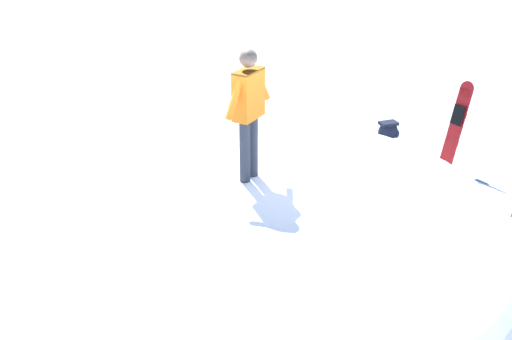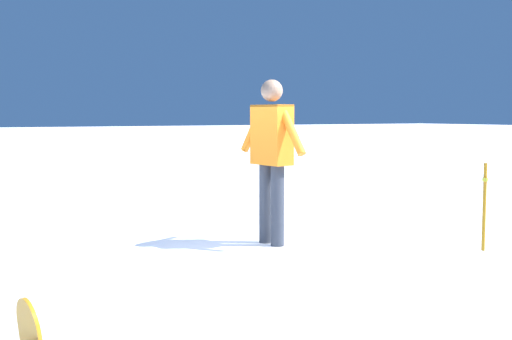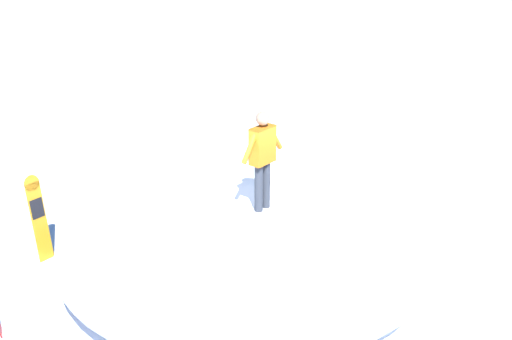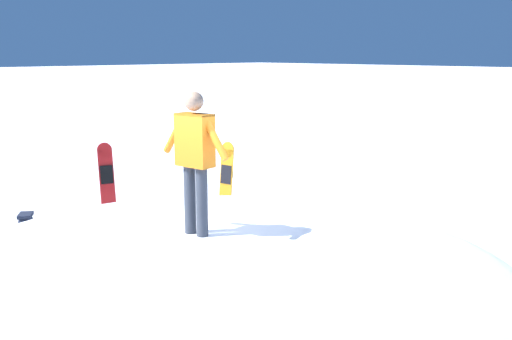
{
  "view_description": "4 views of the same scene",
  "coord_description": "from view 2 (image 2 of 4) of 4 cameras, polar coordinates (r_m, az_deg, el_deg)",
  "views": [
    {
      "loc": [
        -3.7,
        5.72,
        4.5
      ],
      "look_at": [
        0.11,
        0.5,
        1.48
      ],
      "focal_mm": 42.0,
      "sensor_mm": 36.0,
      "label": 1
    },
    {
      "loc": [
        -2.83,
        -5.63,
        2.42
      ],
      "look_at": [
        0.79,
        0.71,
        1.78
      ],
      "focal_mm": 44.46,
      "sensor_mm": 36.0,
      "label": 2
    },
    {
      "loc": [
        7.37,
        -6.81,
        5.65
      ],
      "look_at": [
        0.36,
        0.08,
        1.69
      ],
      "focal_mm": 43.82,
      "sensor_mm": 36.0,
      "label": 3
    },
    {
      "loc": [
        4.91,
        5.43,
        3.24
      ],
      "look_at": [
        -0.06,
        0.39,
        1.82
      ],
      "focal_mm": 41.6,
      "sensor_mm": 36.0,
      "label": 4
    }
  ],
  "objects": [
    {
      "name": "snow_mound",
      "position": [
        6.83,
        -1.2,
        -11.07
      ],
      "size": [
        9.26,
        9.6,
        1.06
      ],
      "primitive_type": "ellipsoid",
      "rotation": [
        0.0,
        0.0,
        2.03
      ],
      "color": "white",
      "rests_on": "ground"
    },
    {
      "name": "snowboarder_standing",
      "position": [
        6.61,
        1.42,
        1.84
      ],
      "size": [
        0.27,
        1.04,
        1.72
      ],
      "color": "#333842",
      "rests_on": "snow_mound"
    },
    {
      "name": "trail_marker_pole",
      "position": [
        11.63,
        19.86,
        -3.09
      ],
      "size": [
        0.1,
        0.1,
        1.59
      ],
      "color": "orange",
      "rests_on": "ground"
    }
  ]
}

